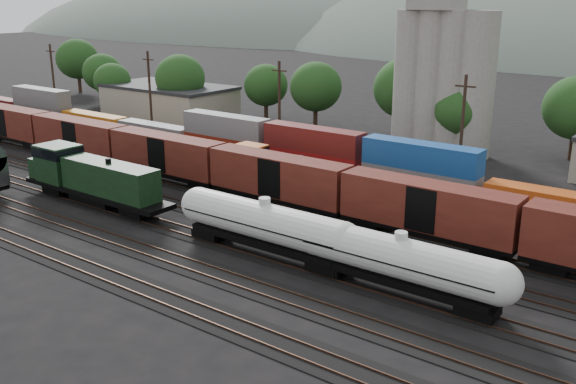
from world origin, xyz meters
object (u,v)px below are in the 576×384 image
Objects in this scene: green_locomotive at (88,176)px; tank_car_a at (265,224)px; orange_locomotive at (280,168)px; grain_silo at (442,65)px.

tank_car_a is (22.07, 0.00, -0.17)m from green_locomotive.
grain_silo is (6.09, 26.00, 8.94)m from orange_locomotive.
orange_locomotive is (12.06, 15.00, -0.53)m from green_locomotive.
grain_silo is at bearing 95.47° from tank_car_a.
orange_locomotive is 28.16m from grain_silo.
green_locomotive is 19.25m from orange_locomotive.
green_locomotive is at bearing 180.00° from tank_car_a.
green_locomotive is at bearing -128.80° from orange_locomotive.
green_locomotive is 1.10× the size of tank_car_a.
green_locomotive reaches higher than tank_car_a.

